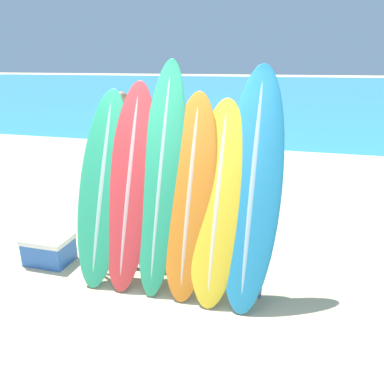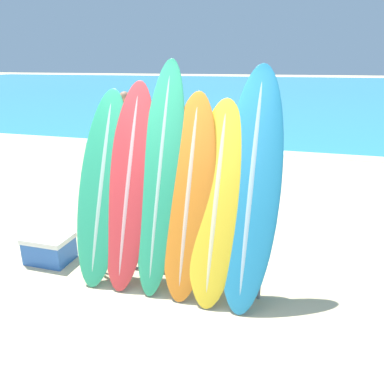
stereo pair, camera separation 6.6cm
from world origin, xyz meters
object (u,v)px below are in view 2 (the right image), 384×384
at_px(surfboard_slot_4, 216,202).
at_px(surfboard_slot_2, 160,177).
at_px(surfboard_slot_1, 129,186).
at_px(person_near_water, 199,155).
at_px(cooler_box, 49,248).
at_px(surfboard_slot_0, 102,187).
at_px(surfboard_slot_3, 189,196).
at_px(surfboard_rack, 171,248).
at_px(person_mid_beach, 126,129).
at_px(surfboard_slot_5, 251,187).

bearing_deg(surfboard_slot_4, surfboard_slot_2, 175.00).
bearing_deg(surfboard_slot_4, surfboard_slot_1, 179.02).
relative_size(person_near_water, cooler_box, 2.91).
height_order(surfboard_slot_0, surfboard_slot_2, surfboard_slot_2).
xyz_separation_m(surfboard_slot_3, surfboard_slot_4, (0.30, -0.00, -0.03)).
xyz_separation_m(surfboard_rack, person_mid_beach, (-2.47, 4.05, 0.54)).
xyz_separation_m(surfboard_slot_4, person_near_water, (-0.89, 2.52, -0.14)).
relative_size(surfboard_slot_1, person_mid_beach, 1.23).
height_order(person_near_water, cooler_box, person_near_water).
height_order(surfboard_slot_0, person_mid_beach, surfboard_slot_0).
relative_size(surfboard_slot_3, cooler_box, 3.79).
relative_size(surfboard_slot_0, surfboard_slot_4, 1.03).
xyz_separation_m(surfboard_rack, surfboard_slot_1, (-0.51, 0.07, 0.66)).
bearing_deg(surfboard_slot_5, surfboard_slot_2, -178.66).
relative_size(surfboard_slot_0, surfboard_slot_2, 0.87).
bearing_deg(person_mid_beach, surfboard_slot_2, 3.90).
bearing_deg(surfboard_slot_2, person_mid_beach, 120.52).
distance_m(surfboard_rack, surfboard_slot_5, 1.12).
height_order(surfboard_slot_1, surfboard_slot_5, surfboard_slot_5).
distance_m(surfboard_slot_1, surfboard_slot_4, 0.99).
height_order(surfboard_slot_0, surfboard_slot_4, surfboard_slot_0).
bearing_deg(person_mid_beach, person_near_water, 28.04).
distance_m(surfboard_slot_4, cooler_box, 2.29).
height_order(surfboard_slot_1, surfboard_slot_3, surfboard_slot_1).
xyz_separation_m(surfboard_slot_1, person_mid_beach, (-1.97, 3.97, -0.12)).
bearing_deg(surfboard_slot_5, person_mid_beach, 130.09).
relative_size(surfboard_slot_2, surfboard_slot_4, 1.19).
height_order(surfboard_slot_5, cooler_box, surfboard_slot_5).
height_order(surfboard_rack, surfboard_slot_4, surfboard_slot_4).
bearing_deg(surfboard_slot_1, surfboard_slot_4, -0.98).
bearing_deg(surfboard_slot_2, surfboard_slot_4, -5.00).
height_order(surfboard_rack, person_near_water, person_near_water).
bearing_deg(cooler_box, surfboard_slot_2, 2.18).
xyz_separation_m(surfboard_slot_0, surfboard_slot_2, (0.68, 0.05, 0.16)).
distance_m(surfboard_rack, person_near_water, 2.65).
relative_size(surfboard_slot_0, surfboard_slot_3, 1.00).
xyz_separation_m(surfboard_slot_0, surfboard_slot_3, (1.02, -0.01, -0.00)).
distance_m(surfboard_slot_0, person_mid_beach, 4.30).
height_order(surfboard_slot_3, surfboard_slot_4, surfboard_slot_3).
xyz_separation_m(surfboard_rack, person_near_water, (-0.40, 2.58, 0.44)).
height_order(surfboard_slot_1, person_near_water, surfboard_slot_1).
relative_size(surfboard_slot_2, surfboard_slot_5, 1.02).
bearing_deg(surfboard_slot_4, surfboard_slot_0, 179.57).
bearing_deg(cooler_box, surfboard_rack, -1.94).
relative_size(surfboard_slot_3, person_near_water, 1.30).
bearing_deg(surfboard_rack, surfboard_slot_4, 6.83).
bearing_deg(surfboard_slot_5, surfboard_slot_4, -167.00).
bearing_deg(surfboard_rack, surfboard_slot_3, 17.48).
xyz_separation_m(surfboard_slot_5, cooler_box, (-2.47, -0.08, -1.02)).
distance_m(surfboard_slot_3, person_mid_beach, 4.79).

